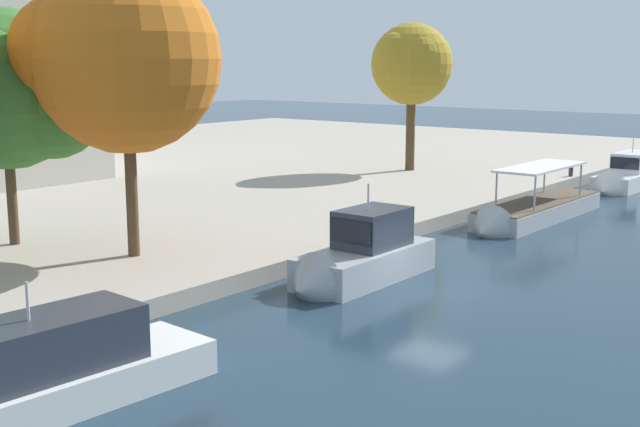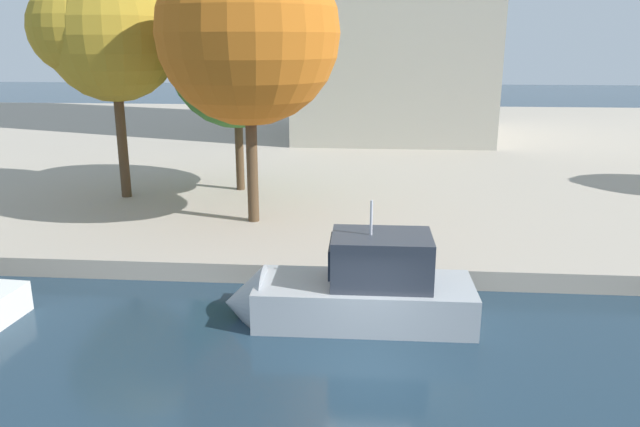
{
  "view_description": "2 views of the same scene",
  "coord_description": "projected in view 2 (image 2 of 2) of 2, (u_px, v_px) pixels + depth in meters",
  "views": [
    {
      "loc": [
        -26.2,
        -15.27,
        8.45
      ],
      "look_at": [
        -0.41,
        4.95,
        2.42
      ],
      "focal_mm": 46.77,
      "sensor_mm": 36.0,
      "label": 1
    },
    {
      "loc": [
        -0.13,
        -14.3,
        8.21
      ],
      "look_at": [
        -1.68,
        4.61,
        2.86
      ],
      "focal_mm": 34.42,
      "sensor_mm": 36.0,
      "label": 2
    }
  ],
  "objects": [
    {
      "name": "ground_plane",
      "position": [
        370.0,
        368.0,
        15.94
      ],
      "size": [
        220.0,
        220.0,
        0.0
      ],
      "primitive_type": "plane",
      "color": "#1E3342"
    },
    {
      "name": "dock_promenade",
      "position": [
        371.0,
        146.0,
        47.45
      ],
      "size": [
        120.0,
        55.0,
        0.71
      ],
      "primitive_type": "cube",
      "color": "#A39989",
      "rests_on": "ground_plane"
    },
    {
      "name": "motor_yacht_2",
      "position": [
        347.0,
        295.0,
        18.51
      ],
      "size": [
        7.54,
        2.59,
        4.53
      ],
      "rotation": [
        0.0,
        0.0,
        3.15
      ],
      "color": "#9EA3A8",
      "rests_on": "ground_plane"
    },
    {
      "name": "tree_0",
      "position": [
        234.0,
        61.0,
        29.94
      ],
      "size": [
        6.9,
        7.26,
        9.94
      ],
      "color": "#4C3823",
      "rests_on": "dock_promenade"
    },
    {
      "name": "tree_2",
      "position": [
        246.0,
        35.0,
        24.56
      ],
      "size": [
        7.37,
        7.37,
        11.5
      ],
      "color": "#4C3823",
      "rests_on": "dock_promenade"
    },
    {
      "name": "tree_4",
      "position": [
        102.0,
        30.0,
        28.39
      ],
      "size": [
        6.55,
        6.16,
        10.92
      ],
      "color": "#4C3823",
      "rests_on": "dock_promenade"
    }
  ]
}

